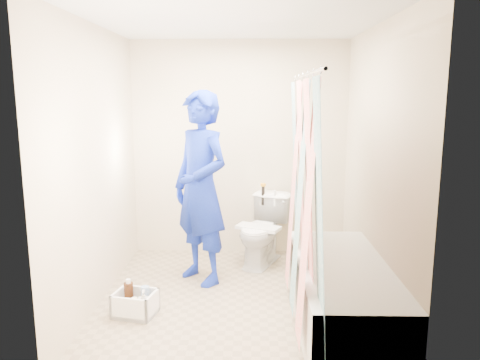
{
  "coord_description": "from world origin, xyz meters",
  "views": [
    {
      "loc": [
        0.12,
        -3.94,
        1.82
      ],
      "look_at": [
        0.02,
        0.46,
        1.0
      ],
      "focal_mm": 35.0,
      "sensor_mm": 36.0,
      "label": 1
    }
  ],
  "objects_px": {
    "plumber": "(201,188)",
    "cleaning_caddy": "(136,304)",
    "bathtub": "(341,291)",
    "toilet": "(263,230)"
  },
  "relations": [
    {
      "from": "plumber",
      "to": "cleaning_caddy",
      "type": "xyz_separation_m",
      "value": [
        -0.47,
        -0.76,
        -0.83
      ]
    },
    {
      "from": "bathtub",
      "to": "plumber",
      "type": "bearing_deg",
      "value": 144.39
    },
    {
      "from": "toilet",
      "to": "cleaning_caddy",
      "type": "distance_m",
      "value": 1.66
    },
    {
      "from": "bathtub",
      "to": "cleaning_caddy",
      "type": "bearing_deg",
      "value": 176.63
    },
    {
      "from": "toilet",
      "to": "plumber",
      "type": "relative_size",
      "value": 0.4
    },
    {
      "from": "toilet",
      "to": "bathtub",
      "type": "bearing_deg",
      "value": -41.86
    },
    {
      "from": "plumber",
      "to": "cleaning_caddy",
      "type": "bearing_deg",
      "value": -76.59
    },
    {
      "from": "cleaning_caddy",
      "to": "bathtub",
      "type": "bearing_deg",
      "value": 8.85
    },
    {
      "from": "bathtub",
      "to": "plumber",
      "type": "relative_size",
      "value": 0.94
    },
    {
      "from": "bathtub",
      "to": "toilet",
      "type": "distance_m",
      "value": 1.46
    }
  ]
}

